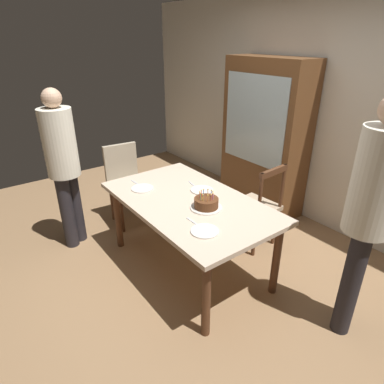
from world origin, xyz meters
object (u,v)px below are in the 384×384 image
(plate_near_guest, at_px, (205,231))
(dining_table, at_px, (189,208))
(plate_far_side, at_px, (202,190))
(person_celebrant, at_px, (63,162))
(chair_upholstered, at_px, (125,180))
(china_cabinet, at_px, (265,138))
(person_guest, at_px, (370,210))
(birthday_cake, at_px, (206,204))
(plate_near_celebrant, at_px, (142,188))
(chair_spindle_back, at_px, (256,207))

(plate_near_guest, bearing_deg, dining_table, 156.44)
(plate_far_side, bearing_deg, person_celebrant, -136.57)
(dining_table, bearing_deg, chair_upholstered, -177.99)
(plate_near_guest, bearing_deg, plate_far_side, 143.22)
(china_cabinet, bearing_deg, plate_far_side, -72.56)
(plate_near_guest, bearing_deg, person_celebrant, -161.80)
(plate_far_side, xyz_separation_m, person_guest, (1.41, 0.33, 0.29))
(plate_near_guest, bearing_deg, birthday_cake, 139.25)
(plate_near_celebrant, distance_m, plate_near_guest, 0.98)
(person_guest, bearing_deg, plate_near_celebrant, -156.66)
(china_cabinet, bearing_deg, dining_table, -72.05)
(plate_near_celebrant, relative_size, person_guest, 0.12)
(chair_spindle_back, relative_size, chair_upholstered, 1.00)
(birthday_cake, xyz_separation_m, chair_upholstered, (-1.45, -0.07, -0.26))
(plate_far_side, relative_size, chair_upholstered, 0.23)
(dining_table, bearing_deg, person_celebrant, -145.92)
(plate_near_celebrant, distance_m, person_celebrant, 0.87)
(birthday_cake, height_order, china_cabinet, china_cabinet)
(plate_far_side, relative_size, person_celebrant, 0.13)
(birthday_cake, xyz_separation_m, plate_near_celebrant, (-0.68, -0.25, -0.04))
(dining_table, relative_size, chair_spindle_back, 1.79)
(person_celebrant, distance_m, china_cabinet, 2.39)
(person_guest, height_order, china_cabinet, china_cabinet)
(birthday_cake, bearing_deg, plate_near_celebrant, -159.90)
(chair_spindle_back, xyz_separation_m, person_guest, (1.22, -0.26, 0.59))
(birthday_cake, relative_size, chair_spindle_back, 0.29)
(plate_far_side, xyz_separation_m, plate_near_guest, (0.59, -0.44, 0.00))
(chair_upholstered, height_order, china_cabinet, china_cabinet)
(dining_table, bearing_deg, plate_near_celebrant, -154.56)
(dining_table, xyz_separation_m, birthday_cake, (0.22, 0.03, 0.13))
(plate_near_guest, relative_size, person_celebrant, 0.13)
(birthday_cake, height_order, person_guest, person_guest)
(birthday_cake, distance_m, person_celebrant, 1.56)
(chair_upholstered, bearing_deg, dining_table, 2.01)
(person_celebrant, relative_size, person_guest, 0.93)
(birthday_cake, height_order, plate_far_side, birthday_cake)
(plate_far_side, height_order, chair_spindle_back, chair_spindle_back)
(plate_near_guest, xyz_separation_m, chair_upholstered, (-1.75, 0.18, -0.22))
(plate_near_guest, distance_m, china_cabinet, 2.06)
(plate_near_celebrant, relative_size, plate_far_side, 1.00)
(person_guest, relative_size, china_cabinet, 0.96)
(chair_upholstered, bearing_deg, plate_near_celebrant, -13.03)
(birthday_cake, distance_m, chair_spindle_back, 0.86)
(birthday_cake, height_order, person_celebrant, person_celebrant)
(plate_near_celebrant, relative_size, china_cabinet, 0.12)
(dining_table, xyz_separation_m, plate_near_guest, (0.51, -0.22, 0.09))
(plate_near_celebrant, bearing_deg, china_cabinet, 91.23)
(person_celebrant, bearing_deg, china_cabinet, 75.14)
(chair_spindle_back, xyz_separation_m, china_cabinet, (-0.61, 0.74, 0.49))
(dining_table, bearing_deg, plate_near_guest, -23.56)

